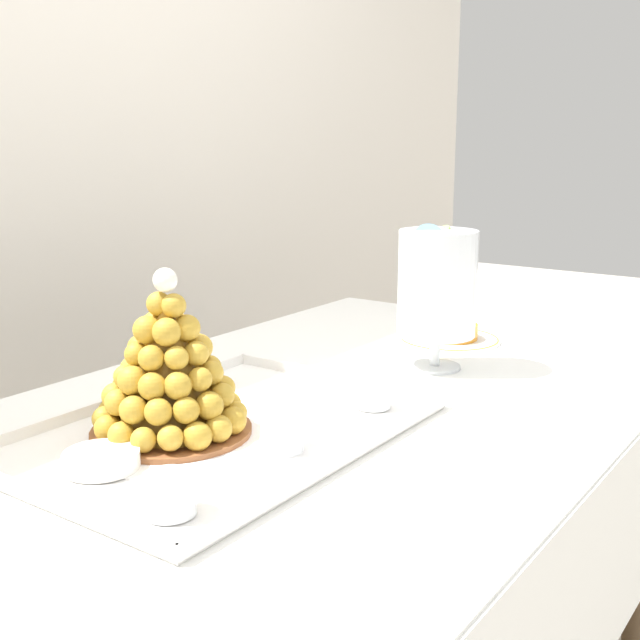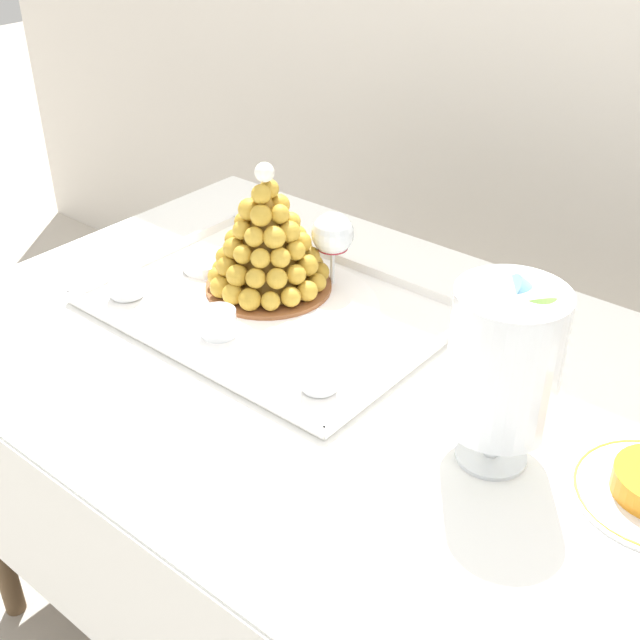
{
  "view_description": "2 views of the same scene",
  "coord_description": "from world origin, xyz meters",
  "px_view_note": "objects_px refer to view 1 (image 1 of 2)",
  "views": [
    {
      "loc": [
        -1.07,
        -0.73,
        1.18
      ],
      "look_at": [
        -0.11,
        -0.05,
        0.91
      ],
      "focal_mm": 45.25,
      "sensor_mm": 36.0,
      "label": 1
    },
    {
      "loc": [
        0.63,
        -0.87,
        1.5
      ],
      "look_at": [
        -0.05,
        -0.04,
        0.84
      ],
      "focal_mm": 45.72,
      "sensor_mm": 36.0,
      "label": 2
    }
  ],
  "objects_px": {
    "wine_glass": "(164,349)",
    "macaron_goblet": "(437,285)",
    "dessert_cup_centre": "(373,393)",
    "dessert_cup_mid_left": "(282,436)",
    "croquembouche": "(169,373)",
    "dessert_cup_left": "(170,496)",
    "fruit_tart_plate": "(449,335)",
    "serving_tray": "(220,432)",
    "creme_brulee_ramekin": "(101,459)"
  },
  "relations": [
    {
      "from": "dessert_cup_mid_left",
      "to": "fruit_tart_plate",
      "type": "height_order",
      "value": "dessert_cup_mid_left"
    },
    {
      "from": "serving_tray",
      "to": "wine_glass",
      "type": "xyz_separation_m",
      "value": [
        0.03,
        0.14,
        0.1
      ]
    },
    {
      "from": "macaron_goblet",
      "to": "wine_glass",
      "type": "bearing_deg",
      "value": 153.55
    },
    {
      "from": "dessert_cup_left",
      "to": "macaron_goblet",
      "type": "relative_size",
      "value": 0.22
    },
    {
      "from": "croquembouche",
      "to": "wine_glass",
      "type": "relative_size",
      "value": 1.64
    },
    {
      "from": "serving_tray",
      "to": "dessert_cup_mid_left",
      "type": "bearing_deg",
      "value": -92.95
    },
    {
      "from": "fruit_tart_plate",
      "to": "dessert_cup_centre",
      "type": "bearing_deg",
      "value": -167.71
    },
    {
      "from": "creme_brulee_ramekin",
      "to": "croquembouche",
      "type": "bearing_deg",
      "value": 6.53
    },
    {
      "from": "serving_tray",
      "to": "macaron_goblet",
      "type": "distance_m",
      "value": 0.54
    },
    {
      "from": "serving_tray",
      "to": "wine_glass",
      "type": "bearing_deg",
      "value": 78.16
    },
    {
      "from": "dessert_cup_centre",
      "to": "macaron_goblet",
      "type": "height_order",
      "value": "macaron_goblet"
    },
    {
      "from": "dessert_cup_left",
      "to": "dessert_cup_centre",
      "type": "bearing_deg",
      "value": 0.59
    },
    {
      "from": "fruit_tart_plate",
      "to": "wine_glass",
      "type": "distance_m",
      "value": 0.7
    },
    {
      "from": "croquembouche",
      "to": "creme_brulee_ramekin",
      "type": "height_order",
      "value": "croquembouche"
    },
    {
      "from": "fruit_tart_plate",
      "to": "creme_brulee_ramekin",
      "type": "bearing_deg",
      "value": 176.35
    },
    {
      "from": "croquembouche",
      "to": "macaron_goblet",
      "type": "xyz_separation_m",
      "value": [
        0.55,
        -0.14,
        0.06
      ]
    },
    {
      "from": "croquembouche",
      "to": "dessert_cup_centre",
      "type": "distance_m",
      "value": 0.33
    },
    {
      "from": "dessert_cup_mid_left",
      "to": "wine_glass",
      "type": "xyz_separation_m",
      "value": [
        0.04,
        0.26,
        0.08
      ]
    },
    {
      "from": "dessert_cup_left",
      "to": "fruit_tart_plate",
      "type": "distance_m",
      "value": 0.95
    },
    {
      "from": "dessert_cup_mid_left",
      "to": "macaron_goblet",
      "type": "bearing_deg",
      "value": 2.99
    },
    {
      "from": "serving_tray",
      "to": "fruit_tart_plate",
      "type": "height_order",
      "value": "fruit_tart_plate"
    },
    {
      "from": "dessert_cup_left",
      "to": "creme_brulee_ramekin",
      "type": "distance_m",
      "value": 0.17
    },
    {
      "from": "serving_tray",
      "to": "dessert_cup_centre",
      "type": "relative_size",
      "value": 10.96
    },
    {
      "from": "dessert_cup_mid_left",
      "to": "wine_glass",
      "type": "distance_m",
      "value": 0.28
    },
    {
      "from": "fruit_tart_plate",
      "to": "dessert_cup_mid_left",
      "type": "bearing_deg",
      "value": -172.26
    },
    {
      "from": "serving_tray",
      "to": "dessert_cup_mid_left",
      "type": "height_order",
      "value": "dessert_cup_mid_left"
    },
    {
      "from": "dessert_cup_mid_left",
      "to": "wine_glass",
      "type": "bearing_deg",
      "value": 82.21
    },
    {
      "from": "dessert_cup_left",
      "to": "creme_brulee_ramekin",
      "type": "xyz_separation_m",
      "value": [
        0.04,
        0.17,
        -0.01
      ]
    },
    {
      "from": "croquembouche",
      "to": "dessert_cup_centre",
      "type": "relative_size",
      "value": 4.39
    },
    {
      "from": "fruit_tart_plate",
      "to": "serving_tray",
      "type": "bearing_deg",
      "value": 178.11
    },
    {
      "from": "dessert_cup_centre",
      "to": "wine_glass",
      "type": "xyz_separation_m",
      "value": [
        -0.19,
        0.27,
        0.07
      ]
    },
    {
      "from": "dessert_cup_left",
      "to": "dessert_cup_mid_left",
      "type": "bearing_deg",
      "value": 3.36
    },
    {
      "from": "macaron_goblet",
      "to": "wine_glass",
      "type": "height_order",
      "value": "macaron_goblet"
    },
    {
      "from": "serving_tray",
      "to": "wine_glass",
      "type": "relative_size",
      "value": 4.09
    },
    {
      "from": "dessert_cup_mid_left",
      "to": "fruit_tart_plate",
      "type": "bearing_deg",
      "value": 7.74
    },
    {
      "from": "croquembouche",
      "to": "macaron_goblet",
      "type": "bearing_deg",
      "value": -14.65
    },
    {
      "from": "serving_tray",
      "to": "macaron_goblet",
      "type": "bearing_deg",
      "value": -10.58
    },
    {
      "from": "croquembouche",
      "to": "fruit_tart_plate",
      "type": "relative_size",
      "value": 1.12
    },
    {
      "from": "wine_glass",
      "to": "macaron_goblet",
      "type": "bearing_deg",
      "value": -26.45
    },
    {
      "from": "dessert_cup_left",
      "to": "dessert_cup_mid_left",
      "type": "relative_size",
      "value": 1.0
    },
    {
      "from": "dessert_cup_mid_left",
      "to": "macaron_goblet",
      "type": "height_order",
      "value": "macaron_goblet"
    },
    {
      "from": "serving_tray",
      "to": "fruit_tart_plate",
      "type": "distance_m",
      "value": 0.71
    },
    {
      "from": "dessert_cup_left",
      "to": "fruit_tart_plate",
      "type": "relative_size",
      "value": 0.28
    },
    {
      "from": "dessert_cup_left",
      "to": "dessert_cup_centre",
      "type": "height_order",
      "value": "dessert_cup_centre"
    },
    {
      "from": "serving_tray",
      "to": "dessert_cup_centre",
      "type": "distance_m",
      "value": 0.26
    },
    {
      "from": "wine_glass",
      "to": "serving_tray",
      "type": "bearing_deg",
      "value": -101.84
    },
    {
      "from": "creme_brulee_ramekin",
      "to": "wine_glass",
      "type": "distance_m",
      "value": 0.26
    },
    {
      "from": "creme_brulee_ramekin",
      "to": "wine_glass",
      "type": "height_order",
      "value": "wine_glass"
    },
    {
      "from": "dessert_cup_mid_left",
      "to": "creme_brulee_ramekin",
      "type": "height_order",
      "value": "dessert_cup_mid_left"
    },
    {
      "from": "croquembouche",
      "to": "dessert_cup_centre",
      "type": "height_order",
      "value": "croquembouche"
    }
  ]
}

